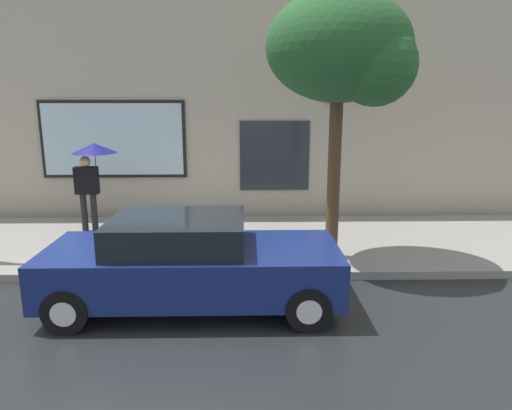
{
  "coord_description": "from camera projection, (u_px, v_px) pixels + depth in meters",
  "views": [
    {
      "loc": [
        1.51,
        -6.7,
        3.18
      ],
      "look_at": [
        1.69,
        1.8,
        1.2
      ],
      "focal_mm": 32.52,
      "sensor_mm": 36.0,
      "label": 1
    }
  ],
  "objects": [
    {
      "name": "ground_plane",
      "position": [
        150.0,
        307.0,
        7.21
      ],
      "size": [
        60.0,
        60.0,
        0.0
      ],
      "primitive_type": "plane",
      "color": "black"
    },
    {
      "name": "sidewalk",
      "position": [
        178.0,
        243.0,
        10.12
      ],
      "size": [
        20.0,
        4.0,
        0.15
      ],
      "primitive_type": "cube",
      "color": "gray",
      "rests_on": "ground"
    },
    {
      "name": "building_facade",
      "position": [
        186.0,
        85.0,
        11.78
      ],
      "size": [
        20.0,
        0.67,
        7.0
      ],
      "color": "#B2A893",
      "rests_on": "ground"
    },
    {
      "name": "parked_car",
      "position": [
        191.0,
        263.0,
        7.09
      ],
      "size": [
        4.44,
        1.86,
        1.42
      ],
      "color": "navy",
      "rests_on": "ground"
    },
    {
      "name": "fire_hydrant",
      "position": [
        212.0,
        244.0,
        8.67
      ],
      "size": [
        0.3,
        0.44,
        0.74
      ],
      "color": "yellow",
      "rests_on": "sidewalk"
    },
    {
      "name": "pedestrian_with_umbrella",
      "position": [
        92.0,
        162.0,
        10.42
      ],
      "size": [
        1.01,
        1.01,
        2.03
      ],
      "color": "black",
      "rests_on": "sidewalk"
    },
    {
      "name": "street_tree",
      "position": [
        346.0,
        52.0,
        8.13
      ],
      "size": [
        2.6,
        2.21,
        4.88
      ],
      "color": "#4C3823",
      "rests_on": "sidewalk"
    }
  ]
}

